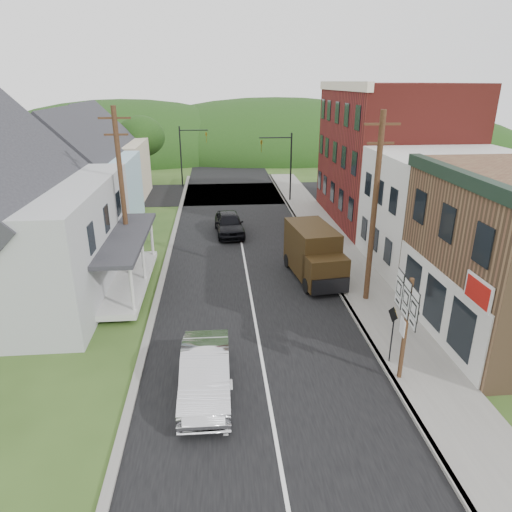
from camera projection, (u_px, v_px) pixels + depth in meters
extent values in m
plane|color=#2D4719|center=(259.00, 344.00, 18.75)|extent=(120.00, 120.00, 0.00)
cube|color=black|center=(244.00, 257.00, 28.05)|extent=(9.00, 90.00, 0.02)
cube|color=black|center=(233.00, 193.00, 43.86)|extent=(60.00, 9.00, 0.02)
cube|color=slate|center=(347.00, 265.00, 26.65)|extent=(2.80, 55.00, 0.15)
cube|color=slate|center=(324.00, 266.00, 26.54)|extent=(0.20, 55.00, 0.15)
cube|color=slate|center=(164.00, 271.00, 25.79)|extent=(0.30, 55.00, 0.12)
cube|color=silver|center=(448.00, 212.00, 25.48)|extent=(8.00, 7.00, 6.50)
cube|color=maroon|center=(390.00, 155.00, 33.69)|extent=(8.00, 12.00, 10.00)
cube|color=#ABAEB0|center=(5.00, 242.00, 22.36)|extent=(10.00, 12.00, 5.50)
cube|color=#98BCCF|center=(85.00, 194.00, 32.76)|extent=(7.00, 8.00, 5.00)
cube|color=beige|center=(105.00, 171.00, 41.09)|extent=(7.00, 8.00, 5.00)
cylinder|color=#472D19|center=(374.00, 212.00, 20.85)|extent=(0.26, 0.26, 9.00)
cube|color=#472D19|center=(382.00, 124.00, 19.45)|extent=(1.60, 0.10, 0.10)
cube|color=#472D19|center=(381.00, 143.00, 19.74)|extent=(1.20, 0.10, 0.10)
cylinder|color=#472D19|center=(123.00, 195.00, 24.04)|extent=(0.26, 0.26, 9.00)
cube|color=#472D19|center=(114.00, 118.00, 22.65)|extent=(1.60, 0.10, 0.10)
cube|color=#472D19|center=(116.00, 135.00, 22.93)|extent=(1.20, 0.10, 0.10)
cylinder|color=black|center=(291.00, 168.00, 39.94)|extent=(0.14, 0.14, 6.00)
cylinder|color=black|center=(275.00, 138.00, 38.89)|extent=(2.80, 0.10, 0.10)
imported|color=olive|center=(261.00, 146.00, 39.04)|extent=(0.16, 0.20, 1.00)
cylinder|color=black|center=(181.00, 157.00, 45.63)|extent=(0.14, 0.14, 6.00)
cylinder|color=black|center=(194.00, 130.00, 44.81)|extent=(2.80, 0.10, 0.10)
imported|color=olive|center=(206.00, 137.00, 45.16)|extent=(0.16, 0.20, 1.00)
cylinder|color=#382616|center=(143.00, 166.00, 47.07)|extent=(0.36, 0.36, 3.92)
ellipsoid|color=black|center=(141.00, 136.00, 46.01)|extent=(4.80, 4.80, 4.08)
ellipsoid|color=black|center=(225.00, 152.00, 69.89)|extent=(90.00, 30.00, 16.00)
imported|color=#BBBAC0|center=(205.00, 374.00, 15.57)|extent=(1.67, 4.73, 1.56)
imported|color=black|center=(229.00, 223.00, 31.95)|extent=(2.18, 4.73, 1.57)
cube|color=black|center=(311.00, 249.00, 24.93)|extent=(2.51, 4.11, 2.56)
cube|color=black|center=(326.00, 272.00, 22.99)|extent=(2.19, 1.66, 1.68)
cube|color=black|center=(325.00, 258.00, 22.90)|extent=(1.97, 1.29, 0.04)
cube|color=black|center=(331.00, 286.00, 22.46)|extent=(1.95, 0.38, 0.80)
cylinder|color=black|center=(307.00, 286.00, 23.14)|extent=(0.35, 0.82, 0.80)
cylinder|color=black|center=(341.00, 283.00, 23.51)|extent=(0.35, 0.82, 0.80)
cylinder|color=black|center=(288.00, 261.00, 26.36)|extent=(0.35, 0.82, 0.80)
cylinder|color=black|center=(318.00, 258.00, 26.73)|extent=(0.35, 0.82, 0.80)
cube|color=#472D19|center=(405.00, 330.00, 15.74)|extent=(0.13, 0.13, 3.88)
cube|color=black|center=(408.00, 298.00, 15.30)|extent=(0.22, 2.21, 0.09)
cube|color=white|center=(416.00, 295.00, 14.40)|extent=(0.07, 0.61, 0.24)
cube|color=white|center=(414.00, 309.00, 14.57)|extent=(0.08, 0.67, 0.61)
cube|color=white|center=(412.00, 322.00, 14.75)|extent=(0.07, 0.61, 0.31)
cube|color=white|center=(408.00, 284.00, 15.12)|extent=(0.07, 0.61, 0.24)
cube|color=white|center=(406.00, 298.00, 15.30)|extent=(0.08, 0.67, 0.61)
cube|color=white|center=(404.00, 311.00, 15.48)|extent=(0.07, 0.61, 0.31)
cube|color=white|center=(401.00, 275.00, 15.84)|extent=(0.07, 0.61, 0.24)
cube|color=white|center=(399.00, 288.00, 16.02)|extent=(0.08, 0.67, 0.61)
cube|color=white|center=(398.00, 301.00, 16.20)|extent=(0.07, 0.61, 0.31)
cube|color=white|center=(402.00, 327.00, 15.70)|extent=(0.06, 0.50, 0.61)
cylinder|color=black|center=(392.00, 336.00, 16.98)|extent=(0.06, 0.06, 2.18)
cube|color=black|center=(393.00, 314.00, 16.65)|extent=(0.12, 0.63, 0.64)
cube|color=yellow|center=(393.00, 314.00, 16.65)|extent=(0.12, 0.57, 0.58)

